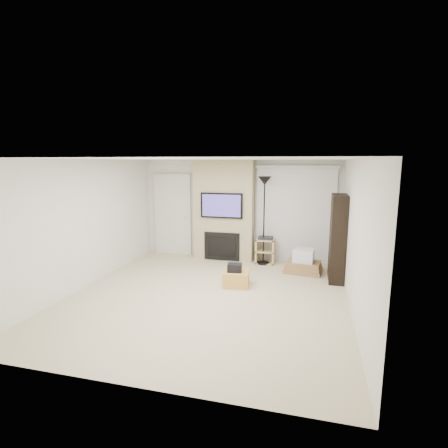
% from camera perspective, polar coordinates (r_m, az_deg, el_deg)
% --- Properties ---
extents(floor, '(5.00, 5.50, 0.00)m').
position_cam_1_polar(floor, '(6.62, -2.65, -11.65)').
color(floor, beige).
rests_on(floor, ground).
extents(ceiling, '(5.00, 5.50, 0.00)m').
position_cam_1_polar(ceiling, '(6.15, -2.85, 10.54)').
color(ceiling, white).
rests_on(ceiling, wall_back).
extents(wall_back, '(5.00, 0.00, 2.50)m').
position_cam_1_polar(wall_back, '(8.89, 2.50, 2.34)').
color(wall_back, silver).
rests_on(wall_back, ground).
extents(wall_front, '(5.00, 0.00, 2.50)m').
position_cam_1_polar(wall_front, '(3.81, -15.20, -8.69)').
color(wall_front, silver).
rests_on(wall_front, ground).
extents(wall_left, '(0.00, 5.50, 2.50)m').
position_cam_1_polar(wall_left, '(7.39, -21.60, 0.03)').
color(wall_left, silver).
rests_on(wall_left, ground).
extents(wall_right, '(0.00, 5.50, 2.50)m').
position_cam_1_polar(wall_right, '(6.03, 20.60, -2.06)').
color(wall_right, silver).
rests_on(wall_right, ground).
extents(hvac_vent, '(0.35, 0.18, 0.01)m').
position_cam_1_polar(hvac_vent, '(6.82, 2.45, 10.48)').
color(hvac_vent, silver).
rests_on(hvac_vent, ceiling).
extents(ottoman, '(0.56, 0.56, 0.30)m').
position_cam_1_polar(ottoman, '(7.10, 2.01, -8.83)').
color(ottoman, gold).
rests_on(ottoman, floor).
extents(black_bag, '(0.31, 0.26, 0.16)m').
position_cam_1_polar(black_bag, '(6.99, 1.75, -7.14)').
color(black_bag, black).
rests_on(black_bag, ottoman).
extents(fireplace_wall, '(1.50, 0.47, 2.50)m').
position_cam_1_polar(fireplace_wall, '(8.77, -0.03, 2.15)').
color(fireplace_wall, tan).
rests_on(fireplace_wall, floor).
extents(entry_door, '(1.02, 0.11, 2.14)m').
position_cam_1_polar(entry_door, '(9.42, -8.33, 1.48)').
color(entry_door, silver).
rests_on(entry_door, floor).
extents(vertical_blinds, '(1.98, 0.10, 2.37)m').
position_cam_1_polar(vertical_blinds, '(8.66, 11.53, 2.09)').
color(vertical_blinds, silver).
rests_on(vertical_blinds, floor).
extents(floor_lamp, '(0.31, 0.31, 2.12)m').
position_cam_1_polar(floor_lamp, '(8.32, 6.62, 4.63)').
color(floor_lamp, black).
rests_on(floor_lamp, floor).
extents(av_stand, '(0.45, 0.38, 0.66)m').
position_cam_1_polar(av_stand, '(8.61, 6.77, -4.11)').
color(av_stand, tan).
rests_on(av_stand, floor).
extents(box_stack, '(0.87, 0.70, 0.54)m').
position_cam_1_polar(box_stack, '(8.09, 12.83, -6.29)').
color(box_stack, '#987145').
rests_on(box_stack, floor).
extents(bookshelf, '(0.30, 0.80, 1.80)m').
position_cam_1_polar(bookshelf, '(7.60, 18.05, -2.19)').
color(bookshelf, black).
rests_on(bookshelf, floor).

